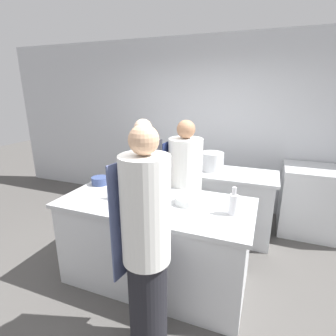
# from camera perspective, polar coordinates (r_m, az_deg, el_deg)

# --- Properties ---
(ground_plane) EXTENTS (16.00, 16.00, 0.00)m
(ground_plane) POSITION_cam_1_polar(r_m,az_deg,el_deg) (3.13, -2.51, -22.70)
(ground_plane) COLOR #4C4947
(wall_back) EXTENTS (8.00, 0.06, 2.80)m
(wall_back) POSITION_cam_1_polar(r_m,az_deg,el_deg) (4.48, 8.36, 9.10)
(wall_back) COLOR silver
(wall_back) RESTS_ON ground_plane
(prep_counter) EXTENTS (1.93, 0.92, 0.91)m
(prep_counter) POSITION_cam_1_polar(r_m,az_deg,el_deg) (2.86, -2.63, -15.61)
(prep_counter) COLOR silver
(prep_counter) RESTS_ON ground_plane
(pass_counter) EXTENTS (2.05, 0.66, 0.91)m
(pass_counter) POSITION_cam_1_polar(r_m,az_deg,el_deg) (3.84, 6.92, -6.82)
(pass_counter) COLOR silver
(pass_counter) RESTS_ON ground_plane
(oven_range) EXTENTS (0.96, 0.72, 0.95)m
(oven_range) POSITION_cam_1_polar(r_m,az_deg,el_deg) (4.26, 29.68, -6.30)
(oven_range) COLOR silver
(oven_range) RESTS_ON ground_plane
(chef_at_prep_near) EXTENTS (0.38, 0.36, 1.79)m
(chef_at_prep_near) POSITION_cam_1_polar(r_m,az_deg,el_deg) (1.95, -4.75, -17.20)
(chef_at_prep_near) COLOR black
(chef_at_prep_near) RESTS_ON ground_plane
(chef_at_stove) EXTENTS (0.39, 0.37, 1.64)m
(chef_at_stove) POSITION_cam_1_polar(r_m,az_deg,el_deg) (3.49, -5.12, -2.75)
(chef_at_stove) COLOR black
(chef_at_stove) RESTS_ON ground_plane
(chef_at_pass_far) EXTENTS (0.41, 0.40, 1.66)m
(chef_at_pass_far) POSITION_cam_1_polar(r_m,az_deg,el_deg) (3.16, 3.61, -4.89)
(chef_at_pass_far) COLOR black
(chef_at_pass_far) RESTS_ON ground_plane
(bottle_olive_oil) EXTENTS (0.08, 0.08, 0.26)m
(bottle_olive_oil) POSITION_cam_1_polar(r_m,az_deg,el_deg) (2.41, 14.04, -7.57)
(bottle_olive_oil) COLOR silver
(bottle_olive_oil) RESTS_ON prep_counter
(bottle_vinegar) EXTENTS (0.07, 0.07, 0.27)m
(bottle_vinegar) POSITION_cam_1_polar(r_m,az_deg,el_deg) (2.69, -10.48, -4.64)
(bottle_vinegar) COLOR black
(bottle_vinegar) RESTS_ON prep_counter
(bottle_wine) EXTENTS (0.09, 0.09, 0.27)m
(bottle_wine) POSITION_cam_1_polar(r_m,az_deg,el_deg) (3.09, -8.18, -1.63)
(bottle_wine) COLOR #B2A84C
(bottle_wine) RESTS_ON prep_counter
(bottle_cooking_oil) EXTENTS (0.08, 0.08, 0.21)m
(bottle_cooking_oil) POSITION_cam_1_polar(r_m,az_deg,el_deg) (2.36, -2.65, -8.09)
(bottle_cooking_oil) COLOR #19471E
(bottle_cooking_oil) RESTS_ON prep_counter
(bowl_mixing_large) EXTENTS (0.19, 0.19, 0.09)m
(bowl_mixing_large) POSITION_cam_1_polar(r_m,az_deg,el_deg) (3.18, -14.62, -2.69)
(bowl_mixing_large) COLOR navy
(bowl_mixing_large) RESTS_ON prep_counter
(bowl_prep_small) EXTENTS (0.26, 0.26, 0.07)m
(bowl_prep_small) POSITION_cam_1_polar(r_m,az_deg,el_deg) (2.54, -6.58, -7.53)
(bowl_prep_small) COLOR #B7BABC
(bowl_prep_small) RESTS_ON prep_counter
(bowl_ceramic_blue) EXTENTS (0.26, 0.26, 0.07)m
(bowl_ceramic_blue) POSITION_cam_1_polar(r_m,az_deg,el_deg) (2.59, 4.36, -6.96)
(bowl_ceramic_blue) COLOR white
(bowl_ceramic_blue) RESTS_ON prep_counter
(cutting_board) EXTENTS (0.39, 0.21, 0.01)m
(cutting_board) POSITION_cam_1_polar(r_m,az_deg,el_deg) (2.87, -6.37, -5.22)
(cutting_board) COLOR olive
(cutting_board) RESTS_ON prep_counter
(stockpot) EXTENTS (0.32, 0.32, 0.25)m
(stockpot) POSITION_cam_1_polar(r_m,az_deg,el_deg) (3.65, 9.54, 1.45)
(stockpot) COLOR silver
(stockpot) RESTS_ON pass_counter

